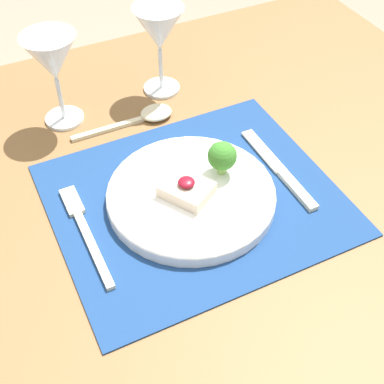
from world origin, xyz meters
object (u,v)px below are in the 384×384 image
at_px(dinner_plate, 193,194).
at_px(fork, 84,227).
at_px(wine_glass_far, 52,61).
at_px(knife, 283,173).
at_px(spoon, 148,115).
at_px(wine_glass_near, 159,32).

distance_m(dinner_plate, fork, 0.17).
height_order(fork, wine_glass_far, wine_glass_far).
height_order(knife, spoon, spoon).
bearing_deg(wine_glass_far, knife, -47.24).
relative_size(dinner_plate, wine_glass_far, 1.55).
relative_size(knife, wine_glass_far, 1.22).
distance_m(knife, wine_glass_far, 0.42).
distance_m(spoon, wine_glass_far, 0.19).
height_order(spoon, wine_glass_near, wine_glass_near).
bearing_deg(fork, spoon, 44.82).
bearing_deg(dinner_plate, spoon, 85.49).
relative_size(wine_glass_near, wine_glass_far, 1.00).
distance_m(fork, wine_glass_near, 0.38).
relative_size(spoon, wine_glass_near, 1.13).
relative_size(dinner_plate, knife, 1.26).
distance_m(fork, wine_glass_far, 0.29).
bearing_deg(spoon, fork, -129.03).
bearing_deg(knife, fork, 172.77).
bearing_deg(fork, wine_glass_far, 76.93).
bearing_deg(fork, dinner_plate, -8.64).
bearing_deg(wine_glass_near, spoon, -128.48).
bearing_deg(dinner_plate, fork, 173.91).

